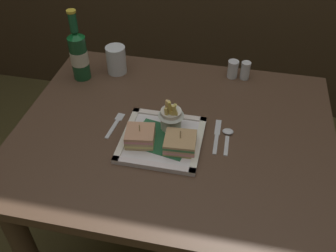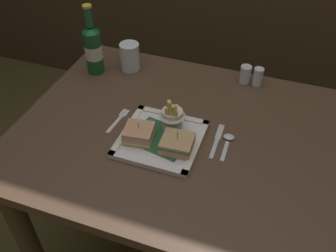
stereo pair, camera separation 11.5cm
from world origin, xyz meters
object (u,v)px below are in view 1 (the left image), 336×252
(square_plate, at_px, (162,140))
(beer_bottle, at_px, (79,54))
(sandwich_half_left, at_px, (140,136))
(fork, at_px, (116,124))
(salt_shaker, at_px, (233,70))
(pepper_shaker, at_px, (245,71))
(knife, at_px, (217,135))
(water_glass, at_px, (116,61))
(fries_cup, at_px, (171,117))
(spoon, at_px, (228,135))
(sandwich_half_right, at_px, (180,143))
(dining_table, at_px, (173,161))

(square_plate, relative_size, beer_bottle, 0.92)
(sandwich_half_left, bearing_deg, fork, 145.29)
(salt_shaker, xyz_separation_m, pepper_shaker, (0.05, 0.00, 0.00))
(beer_bottle, xyz_separation_m, pepper_shaker, (0.60, 0.12, -0.07))
(sandwich_half_left, bearing_deg, knife, 21.28)
(water_glass, xyz_separation_m, salt_shaker, (0.43, 0.06, -0.02))
(fries_cup, relative_size, water_glass, 1.07)
(beer_bottle, distance_m, spoon, 0.61)
(sandwich_half_left, height_order, fork, sandwich_half_left)
(sandwich_half_left, bearing_deg, pepper_shaker, 55.53)
(sandwich_half_right, distance_m, pepper_shaker, 0.45)
(square_plate, relative_size, fries_cup, 2.16)
(knife, distance_m, spoon, 0.03)
(spoon, distance_m, pepper_shaker, 0.33)
(square_plate, relative_size, fork, 1.94)
(knife, height_order, pepper_shaker, pepper_shaker)
(fries_cup, bearing_deg, pepper_shaker, 58.48)
(fork, height_order, pepper_shaker, pepper_shaker)
(beer_bottle, bearing_deg, salt_shaker, 12.08)
(beer_bottle, height_order, fork, beer_bottle)
(sandwich_half_left, distance_m, knife, 0.24)
(dining_table, relative_size, sandwich_half_right, 10.27)
(beer_bottle, bearing_deg, sandwich_half_right, -35.22)
(fork, distance_m, salt_shaker, 0.49)
(dining_table, height_order, sandwich_half_left, sandwich_half_left)
(sandwich_half_left, bearing_deg, sandwich_half_right, 0.00)
(sandwich_half_left, distance_m, pepper_shaker, 0.51)
(dining_table, distance_m, spoon, 0.23)
(dining_table, xyz_separation_m, sandwich_half_left, (-0.09, -0.08, 0.18))
(fries_cup, xyz_separation_m, pepper_shaker, (0.21, 0.34, -0.03))
(square_plate, bearing_deg, pepper_shaker, 60.10)
(dining_table, bearing_deg, sandwich_half_left, -136.78)
(fork, distance_m, knife, 0.33)
(water_glass, xyz_separation_m, knife, (0.42, -0.28, -0.04))
(dining_table, height_order, spoon, spoon)
(water_glass, distance_m, fork, 0.31)
(dining_table, xyz_separation_m, beer_bottle, (-0.40, 0.22, 0.24))
(dining_table, distance_m, fork, 0.24)
(salt_shaker, bearing_deg, square_plate, -114.66)
(water_glass, height_order, knife, water_glass)
(water_glass, relative_size, salt_shaker, 1.56)
(sandwich_half_right, relative_size, fries_cup, 0.87)
(sandwich_half_right, xyz_separation_m, spoon, (0.13, 0.09, -0.02))
(spoon, bearing_deg, water_glass, 148.42)
(water_glass, xyz_separation_m, spoon, (0.45, -0.28, -0.04))
(fork, bearing_deg, salt_shaker, 45.25)
(square_plate, xyz_separation_m, water_glass, (-0.25, 0.34, 0.04))
(square_plate, xyz_separation_m, beer_bottle, (-0.37, 0.28, 0.09))
(dining_table, height_order, pepper_shaker, pepper_shaker)
(square_plate, relative_size, salt_shaker, 3.62)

